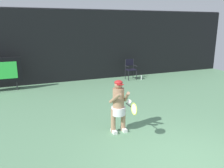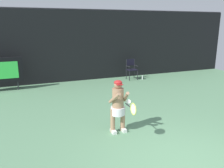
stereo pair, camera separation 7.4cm
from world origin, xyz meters
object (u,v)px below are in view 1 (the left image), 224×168
(tennis_player, at_px, (119,104))
(umpire_chair, at_px, (130,68))
(water_bottle, at_px, (141,77))
(tennis_racket, at_px, (134,109))

(tennis_player, bearing_deg, umpire_chair, 60.69)
(water_bottle, distance_m, tennis_racket, 6.99)
(umpire_chair, relative_size, tennis_racket, 1.79)
(water_bottle, relative_size, tennis_player, 0.18)
(water_bottle, height_order, tennis_racket, tennis_racket)
(tennis_player, distance_m, tennis_racket, 0.67)
(water_bottle, distance_m, tennis_player, 6.49)
(umpire_chair, xyz_separation_m, tennis_player, (-3.15, -5.60, 0.18))
(tennis_player, bearing_deg, tennis_racket, -79.61)
(umpire_chair, bearing_deg, tennis_player, -119.31)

